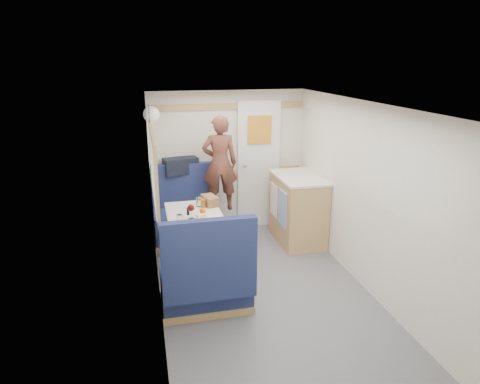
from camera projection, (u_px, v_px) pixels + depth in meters
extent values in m
plane|color=#515156|center=(273.00, 308.00, 4.32)|extent=(4.50, 4.50, 0.00)
plane|color=silver|center=(279.00, 108.00, 3.72)|extent=(4.50, 4.50, 0.00)
cube|color=silver|center=(228.00, 162.00, 6.11)|extent=(2.20, 0.02, 2.00)
cube|color=silver|center=(157.00, 226.00, 3.78)|extent=(0.02, 4.50, 2.00)
cube|color=silver|center=(381.00, 207.00, 4.26)|extent=(0.02, 4.50, 2.00)
cube|color=#AA7F4C|center=(228.00, 172.00, 6.13)|extent=(2.15, 0.02, 0.08)
cube|color=#AA7F4C|center=(228.00, 107.00, 5.85)|extent=(2.15, 0.02, 0.08)
cube|color=gray|center=(153.00, 171.00, 4.64)|extent=(0.04, 1.30, 0.72)
cube|color=white|center=(259.00, 165.00, 6.20)|extent=(0.62, 0.04, 1.86)
cube|color=orange|center=(260.00, 130.00, 6.01)|extent=(0.34, 0.03, 0.40)
cylinder|color=silver|center=(245.00, 165.00, 6.10)|extent=(0.04, 0.10, 0.04)
cube|color=white|center=(194.00, 215.00, 4.90)|extent=(0.62, 0.92, 0.04)
cylinder|color=silver|center=(195.00, 243.00, 5.00)|extent=(0.08, 0.08, 0.66)
cylinder|color=silver|center=(196.00, 269.00, 5.10)|extent=(0.36, 0.36, 0.03)
cube|color=#161949|center=(188.00, 228.00, 5.78)|extent=(0.88, 0.50, 0.45)
cube|color=#161949|center=(184.00, 192.00, 5.91)|extent=(0.88, 0.10, 0.80)
cube|color=#AA7F4C|center=(188.00, 240.00, 5.84)|extent=(0.90, 0.52, 0.08)
cube|color=#161949|center=(206.00, 286.00, 4.30)|extent=(0.88, 0.50, 0.45)
cube|color=#161949|center=(209.00, 260.00, 3.91)|extent=(0.88, 0.10, 0.80)
cube|color=#AA7F4C|center=(206.00, 302.00, 4.35)|extent=(0.90, 0.52, 0.08)
cube|color=#AA7F4C|center=(183.00, 175.00, 5.88)|extent=(0.90, 0.14, 0.04)
sphere|color=white|center=(151.00, 114.00, 5.28)|extent=(0.20, 0.20, 0.20)
cube|color=#AA7F4C|center=(298.00, 210.00, 5.80)|extent=(0.54, 0.90, 0.90)
cube|color=silver|center=(299.00, 177.00, 5.66)|extent=(0.56, 0.92, 0.03)
cube|color=#5972B2|center=(282.00, 209.00, 5.54)|extent=(0.01, 0.30, 0.48)
cube|color=silver|center=(274.00, 200.00, 5.88)|extent=(0.01, 0.28, 0.44)
imported|color=brown|center=(220.00, 163.00, 5.64)|extent=(0.49, 0.34, 1.28)
cube|color=black|center=(181.00, 166.00, 5.84)|extent=(0.49, 0.31, 0.22)
cube|color=white|center=(207.00, 222.00, 4.61)|extent=(0.31, 0.38, 0.02)
sphere|color=orange|center=(203.00, 211.00, 4.80)|extent=(0.07, 0.07, 0.07)
cube|color=#EEE689|center=(201.00, 216.00, 4.70)|extent=(0.12, 0.09, 0.04)
cylinder|color=white|center=(191.00, 219.00, 4.72)|extent=(0.06, 0.06, 0.01)
cylinder|color=white|center=(191.00, 214.00, 4.70)|extent=(0.01, 0.01, 0.10)
sphere|color=#41070A|center=(191.00, 208.00, 4.68)|extent=(0.08, 0.08, 0.08)
cylinder|color=silver|center=(180.00, 219.00, 4.57)|extent=(0.06, 0.06, 0.10)
cylinder|color=white|center=(199.00, 202.00, 5.10)|extent=(0.07, 0.07, 0.11)
cylinder|color=#945915|center=(203.00, 203.00, 5.08)|extent=(0.06, 0.06, 0.10)
cylinder|color=black|center=(188.00, 211.00, 4.83)|extent=(0.03, 0.03, 0.09)
cube|color=olive|center=(210.00, 200.00, 5.16)|extent=(0.19, 0.29, 0.11)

